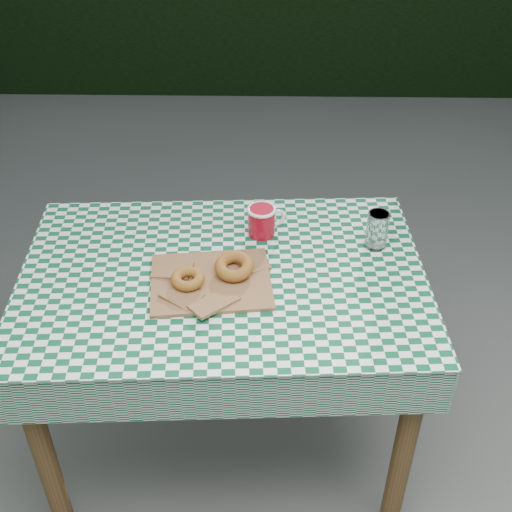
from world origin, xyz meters
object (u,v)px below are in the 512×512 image
Objects in this scene: paper_bag at (211,281)px; coffee_mug at (262,221)px; table at (226,369)px; drinking_glass at (377,230)px.

coffee_mug reaches higher than paper_bag.
paper_bag reaches higher than table.
paper_bag is at bearing -142.71° from coffee_mug.
coffee_mug is at bearing 170.47° from drinking_glass.
paper_bag is 0.51m from drinking_glass.
table is 0.48m from coffee_mug.
table is 3.42× the size of paper_bag.
table is at bearing -162.22° from drinking_glass.
drinking_glass is (0.47, 0.18, 0.05)m from paper_bag.
paper_bag is 2.02× the size of coffee_mug.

